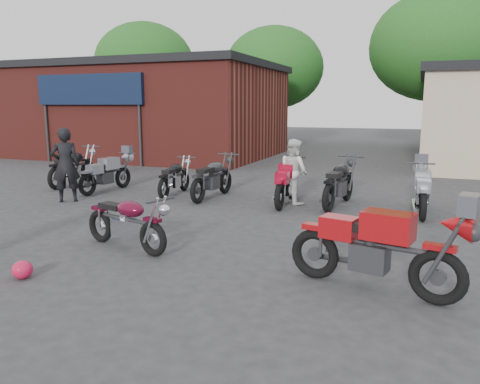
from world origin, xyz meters
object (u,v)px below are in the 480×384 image
(row_bike_4, at_px, (286,180))
(row_bike_5, at_px, (339,180))
(row_bike_0, at_px, (73,165))
(helmet, at_px, (22,270))
(person_dark, at_px, (65,165))
(row_bike_6, at_px, (422,188))
(person_light, at_px, (294,171))
(row_bike_3, at_px, (213,175))
(sportbike, at_px, (376,244))
(vintage_motorcycle, at_px, (126,218))
(row_bike_1, at_px, (107,172))
(row_bike_2, at_px, (175,175))

(row_bike_4, distance_m, row_bike_5, 1.26)
(row_bike_0, bearing_deg, helmet, -149.06)
(person_dark, xyz_separation_m, row_bike_4, (5.19, 1.69, -0.33))
(helmet, xyz_separation_m, row_bike_4, (2.07, 6.18, 0.46))
(row_bike_0, bearing_deg, row_bike_5, -95.28)
(helmet, bearing_deg, row_bike_4, 71.43)
(helmet, height_order, person_dark, person_dark)
(person_dark, xyz_separation_m, row_bike_6, (8.26, 1.76, -0.35))
(person_dark, height_order, row_bike_6, person_dark)
(person_light, distance_m, row_bike_5, 1.12)
(row_bike_3, height_order, row_bike_5, row_bike_5)
(sportbike, height_order, row_bike_5, sportbike)
(helmet, bearing_deg, vintage_motorcycle, 70.86)
(row_bike_5, bearing_deg, person_light, 99.99)
(row_bike_0, bearing_deg, row_bike_1, -112.30)
(person_dark, distance_m, row_bike_2, 2.76)
(helmet, relative_size, row_bike_5, 0.13)
(person_light, height_order, row_bike_1, person_light)
(row_bike_4, bearing_deg, person_dark, 103.88)
(sportbike, relative_size, row_bike_2, 1.23)
(vintage_motorcycle, relative_size, row_bike_6, 0.93)
(row_bike_5, bearing_deg, row_bike_1, 100.33)
(row_bike_6, bearing_deg, helmet, 137.32)
(vintage_motorcycle, distance_m, helmet, 1.81)
(helmet, xyz_separation_m, row_bike_1, (-3.04, 5.99, 0.43))
(helmet, distance_m, person_dark, 5.51)
(person_dark, height_order, row_bike_4, person_dark)
(row_bike_2, height_order, row_bike_6, row_bike_6)
(helmet, xyz_separation_m, row_bike_5, (3.32, 6.39, 0.49))
(row_bike_4, bearing_deg, row_bike_0, 82.99)
(person_dark, distance_m, row_bike_5, 6.72)
(row_bike_1, bearing_deg, vintage_motorcycle, -134.43)
(row_bike_0, relative_size, row_bike_1, 1.09)
(vintage_motorcycle, xyz_separation_m, row_bike_0, (-5.21, 4.83, 0.08))
(row_bike_0, bearing_deg, vintage_motorcycle, -137.36)
(vintage_motorcycle, bearing_deg, row_bike_0, 152.74)
(person_light, height_order, row_bike_6, person_light)
(row_bike_1, xyz_separation_m, row_bike_4, (5.12, 0.18, 0.03))
(row_bike_2, xyz_separation_m, row_bike_3, (1.15, -0.06, 0.07))
(row_bike_0, distance_m, row_bike_2, 3.59)
(sportbike, xyz_separation_m, row_bike_6, (0.54, 4.94, -0.07))
(person_dark, bearing_deg, row_bike_3, 169.32)
(vintage_motorcycle, height_order, row_bike_4, row_bike_4)
(person_light, bearing_deg, row_bike_6, -142.73)
(row_bike_0, relative_size, row_bike_2, 1.17)
(row_bike_5, relative_size, row_bike_6, 1.08)
(vintage_motorcycle, xyz_separation_m, row_bike_3, (-0.48, 4.54, 0.06))
(person_light, relative_size, row_bike_4, 0.78)
(person_light, xyz_separation_m, row_bike_2, (-3.26, -0.06, -0.27))
(helmet, distance_m, row_bike_5, 7.22)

